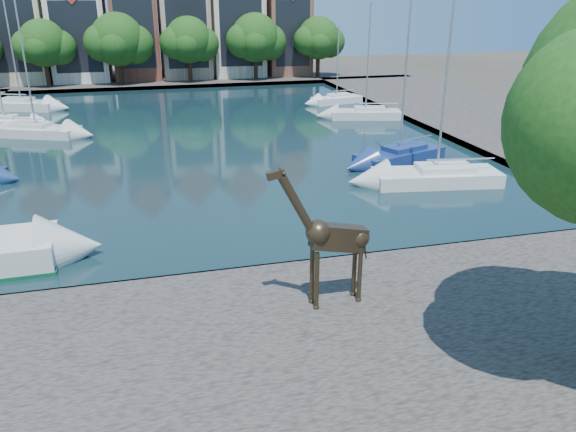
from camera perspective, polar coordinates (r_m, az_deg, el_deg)
The scene contains 24 objects.
ground at distance 21.99m, azimuth -2.62°, elevation -6.08°, with size 160.00×160.00×0.00m, color #38332B.
water_basin at distance 44.44m, azimuth -9.17°, elevation 8.05°, with size 38.00×50.00×0.08m, color black.
near_quay at distance 16.12m, azimuth 2.80°, elevation -16.49°, with size 50.00×14.00×0.50m, color #524C47.
far_quay at distance 75.85m, azimuth -11.77°, elevation 13.55°, with size 60.00×16.00×0.50m, color #524C47.
right_quay at distance 52.84m, azimuth 19.26°, elevation 9.49°, with size 14.00×52.00×0.50m, color #524C47.
townhouse_west_mid at distance 76.24m, azimuth -25.75°, elevation 18.06°, with size 5.94×9.18×16.79m.
townhouse_west_inner at distance 75.43m, azimuth -20.58°, elevation 18.08°, with size 6.43×9.18×15.15m.
townhouse_center at distance 75.11m, azimuth -15.48°, elevation 19.40°, with size 5.44×9.18×16.93m.
townhouse_east_inner at distance 75.36m, azimuth -10.61°, elevation 19.30°, with size 5.94×9.18×15.79m.
townhouse_east_mid at distance 76.13m, azimuth -5.46°, elevation 19.85°, with size 6.43×9.18×16.65m.
townhouse_east_end at distance 77.49m, azimuth -0.40°, elevation 19.23°, with size 5.44×9.18×14.43m.
far_tree_west at distance 70.49m, azimuth -23.55°, elevation 15.66°, with size 6.76×5.20×7.36m.
far_tree_mid_west at distance 69.79m, azimuth -16.83°, elevation 16.62°, with size 7.80×6.00×8.00m.
far_tree_mid_east at distance 70.03m, azimuth -10.00°, elevation 17.06°, with size 7.02×5.40×7.52m.
far_tree_east at distance 71.16m, azimuth -3.27°, elevation 17.49°, with size 7.54×5.80×7.84m.
far_tree_far_east at distance 73.17m, azimuth 3.17°, elevation 17.47°, with size 6.76×5.20×7.36m.
giraffe_statue at distance 18.15m, azimuth 4.39°, elevation -2.22°, with size 3.41×0.70×4.87m.
sailboat_left_c at distance 47.62m, azimuth -24.23°, elevation 8.07°, with size 6.87×4.70×11.69m.
sailboat_left_d at distance 51.55m, azimuth -26.81°, elevation 8.58°, with size 5.73×2.87×9.52m.
sailboat_left_e at distance 59.67m, azimuth -25.46°, elevation 10.30°, with size 6.94×4.56×10.31m.
sailboat_right_a at distance 33.21m, azimuth 14.86°, elevation 4.15°, with size 7.41×3.54×11.11m.
sailboat_right_b at distance 37.38m, azimuth 11.28°, elevation 6.33°, with size 6.68×4.29×12.29m.
sailboat_right_c at distance 50.52m, azimuth 7.88°, elevation 10.41°, with size 6.37×3.48×9.60m.
sailboat_right_d at distance 57.63m, azimuth 4.96°, elevation 11.84°, with size 5.39×2.92×7.39m.
Camera 1 is at (-3.91, -19.10, 10.17)m, focal length 35.00 mm.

